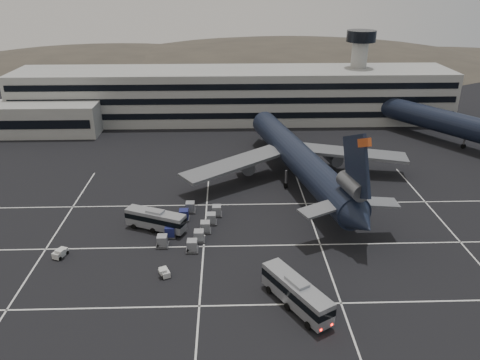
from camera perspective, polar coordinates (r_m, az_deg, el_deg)
name	(u,v)px	position (r m, az deg, el deg)	size (l,w,h in m)	color
ground	(244,261)	(69.24, 0.46, -9.79)	(260.00, 260.00, 0.00)	black
lane_markings	(250,258)	(69.88, 1.22, -9.44)	(90.00, 55.62, 0.01)	silver
terminal	(223,96)	(132.43, -2.05, 10.22)	(125.00, 26.00, 24.00)	gray
hills	(267,85)	(233.91, 3.29, 11.52)	(352.00, 180.00, 44.00)	#38332B
trijet_main	(300,159)	(91.89, 7.29, 2.60)	(46.43, 57.31, 18.08)	black
trijet_far	(471,128)	(121.81, 26.36, 5.75)	(38.09, 50.61, 18.08)	black
bus_near	(296,292)	(60.05, 6.89, -13.41)	(8.02, 11.22, 4.04)	gray
bus_far	(156,219)	(77.09, -10.25, -4.71)	(10.29, 6.20, 3.59)	gray
tug_a	(60,253)	(74.64, -21.13, -8.31)	(2.05, 2.53, 1.42)	beige
tug_b	(165,272)	(66.68, -9.16, -11.05)	(1.90, 2.26, 1.26)	beige
uld_cluster	(191,225)	(76.81, -5.98, -5.47)	(10.61, 15.26, 1.81)	#2D2D30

